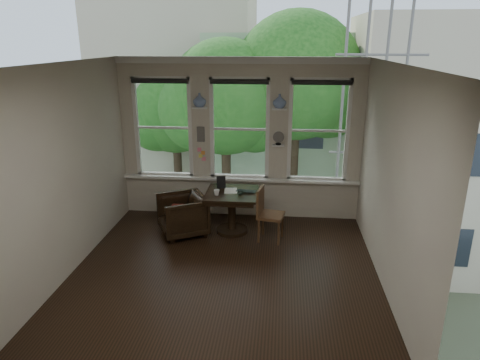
# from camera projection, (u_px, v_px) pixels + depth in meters

# --- Properties ---
(ground) EXTENTS (4.50, 4.50, 0.00)m
(ground) POSITION_uv_depth(u_px,v_px,m) (225.00, 271.00, 6.36)
(ground) COLOR black
(ground) RESTS_ON ground
(ceiling) EXTENTS (4.50, 4.50, 0.00)m
(ceiling) POSITION_uv_depth(u_px,v_px,m) (222.00, 63.00, 5.42)
(ceiling) COLOR silver
(ceiling) RESTS_ON ground
(wall_back) EXTENTS (4.50, 0.00, 4.50)m
(wall_back) POSITION_uv_depth(u_px,v_px,m) (240.00, 139.00, 8.02)
(wall_back) COLOR beige
(wall_back) RESTS_ON ground
(wall_front) EXTENTS (4.50, 0.00, 4.50)m
(wall_front) POSITION_uv_depth(u_px,v_px,m) (189.00, 252.00, 3.77)
(wall_front) COLOR beige
(wall_front) RESTS_ON ground
(wall_left) EXTENTS (0.00, 4.50, 4.50)m
(wall_left) POSITION_uv_depth(u_px,v_px,m) (68.00, 171.00, 6.11)
(wall_left) COLOR beige
(wall_left) RESTS_ON ground
(wall_right) EXTENTS (0.00, 4.50, 4.50)m
(wall_right) POSITION_uv_depth(u_px,v_px,m) (391.00, 181.00, 5.68)
(wall_right) COLOR beige
(wall_right) RESTS_ON ground
(window_left) EXTENTS (1.10, 0.12, 1.90)m
(window_left) POSITION_uv_depth(u_px,v_px,m) (164.00, 127.00, 8.10)
(window_left) COLOR white
(window_left) RESTS_ON ground
(window_center) EXTENTS (1.10, 0.12, 1.90)m
(window_center) POSITION_uv_depth(u_px,v_px,m) (240.00, 129.00, 7.96)
(window_center) COLOR white
(window_center) RESTS_ON ground
(window_right) EXTENTS (1.10, 0.12, 1.90)m
(window_right) POSITION_uv_depth(u_px,v_px,m) (318.00, 131.00, 7.82)
(window_right) COLOR white
(window_right) RESTS_ON ground
(shelf_left) EXTENTS (0.26, 0.16, 0.03)m
(shelf_left) POSITION_uv_depth(u_px,v_px,m) (200.00, 108.00, 7.81)
(shelf_left) COLOR white
(shelf_left) RESTS_ON ground
(shelf_right) EXTENTS (0.26, 0.16, 0.03)m
(shelf_right) POSITION_uv_depth(u_px,v_px,m) (279.00, 109.00, 7.67)
(shelf_right) COLOR white
(shelf_right) RESTS_ON ground
(intercom) EXTENTS (0.14, 0.06, 0.28)m
(intercom) POSITION_uv_depth(u_px,v_px,m) (201.00, 134.00, 7.99)
(intercom) COLOR #59544F
(intercom) RESTS_ON ground
(sticky_notes) EXTENTS (0.16, 0.01, 0.24)m
(sticky_notes) POSITION_uv_depth(u_px,v_px,m) (201.00, 152.00, 8.11)
(sticky_notes) COLOR pink
(sticky_notes) RESTS_ON ground
(desk_fan) EXTENTS (0.20, 0.20, 0.24)m
(desk_fan) POSITION_uv_depth(u_px,v_px,m) (278.00, 140.00, 7.83)
(desk_fan) COLOR #59544F
(desk_fan) RESTS_ON ground
(vase_left) EXTENTS (0.24, 0.24, 0.25)m
(vase_left) POSITION_uv_depth(u_px,v_px,m) (200.00, 100.00, 7.76)
(vase_left) COLOR silver
(vase_left) RESTS_ON shelf_left
(vase_right) EXTENTS (0.24, 0.24, 0.25)m
(vase_right) POSITION_uv_depth(u_px,v_px,m) (280.00, 101.00, 7.63)
(vase_right) COLOR silver
(vase_right) RESTS_ON shelf_right
(table) EXTENTS (0.90, 0.90, 0.75)m
(table) POSITION_uv_depth(u_px,v_px,m) (232.00, 212.00, 7.57)
(table) COLOR black
(table) RESTS_ON ground
(armchair_left) EXTENTS (1.06, 1.05, 0.72)m
(armchair_left) POSITION_uv_depth(u_px,v_px,m) (183.00, 215.00, 7.49)
(armchair_left) COLOR black
(armchair_left) RESTS_ON ground
(cushion_red) EXTENTS (0.45, 0.45, 0.06)m
(cushion_red) POSITION_uv_depth(u_px,v_px,m) (182.00, 210.00, 7.46)
(cushion_red) COLOR maroon
(cushion_red) RESTS_ON armchair_left
(side_chair_right) EXTENTS (0.49, 0.49, 0.92)m
(side_chair_right) POSITION_uv_depth(u_px,v_px,m) (271.00, 215.00, 7.23)
(side_chair_right) COLOR #48281A
(side_chair_right) RESTS_ON ground
(laptop) EXTENTS (0.38, 0.28, 0.03)m
(laptop) POSITION_uv_depth(u_px,v_px,m) (245.00, 192.00, 7.40)
(laptop) COLOR black
(laptop) RESTS_ON table
(mug) EXTENTS (0.12, 0.12, 0.09)m
(mug) POSITION_uv_depth(u_px,v_px,m) (217.00, 193.00, 7.30)
(mug) COLOR white
(mug) RESTS_ON table
(drinking_glass) EXTENTS (0.14, 0.14, 0.09)m
(drinking_glass) POSITION_uv_depth(u_px,v_px,m) (240.00, 193.00, 7.31)
(drinking_glass) COLOR white
(drinking_glass) RESTS_ON table
(tablet) EXTENTS (0.17, 0.10, 0.22)m
(tablet) POSITION_uv_depth(u_px,v_px,m) (221.00, 182.00, 7.63)
(tablet) COLOR black
(tablet) RESTS_ON table
(papers) EXTENTS (0.25, 0.32, 0.00)m
(papers) POSITION_uv_depth(u_px,v_px,m) (231.00, 191.00, 7.53)
(papers) COLOR silver
(papers) RESTS_ON table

